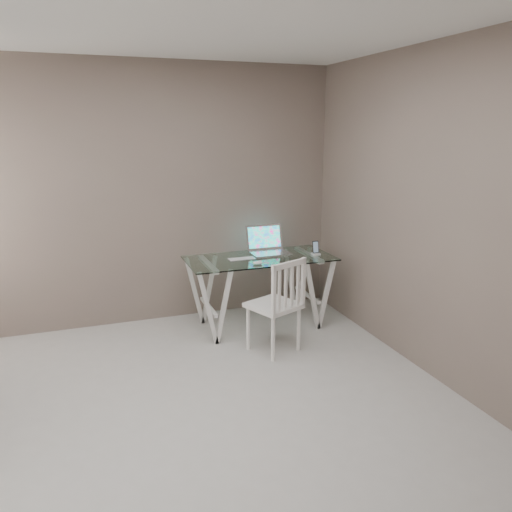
# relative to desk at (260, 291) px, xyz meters

# --- Properties ---
(room) EXTENTS (4.50, 4.52, 2.71)m
(room) POSITION_rel_desk_xyz_m (-1.07, -1.65, 1.33)
(room) COLOR #A9A7A2
(room) RESTS_ON ground
(desk) EXTENTS (1.50, 0.70, 0.75)m
(desk) POSITION_rel_desk_xyz_m (0.00, 0.00, 0.00)
(desk) COLOR silver
(desk) RESTS_ON ground
(chair) EXTENTS (0.54, 0.54, 0.91)m
(chair) POSITION_rel_desk_xyz_m (-0.05, -0.66, 0.12)
(chair) COLOR white
(chair) RESTS_ON ground
(laptop) EXTENTS (0.40, 0.35, 0.28)m
(laptop) POSITION_rel_desk_xyz_m (0.15, 0.18, 0.43)
(laptop) COLOR silver
(laptop) RESTS_ON desk
(keyboard) EXTENTS (0.28, 0.12, 0.01)m
(keyboard) POSITION_rel_desk_xyz_m (-0.20, -0.00, 0.37)
(keyboard) COLOR silver
(keyboard) RESTS_ON desk
(mouse) EXTENTS (0.10, 0.06, 0.03)m
(mouse) POSITION_rel_desk_xyz_m (-0.11, -0.23, 0.38)
(mouse) COLOR white
(mouse) RESTS_ON desk
(phone_dock) EXTENTS (0.08, 0.08, 0.15)m
(phone_dock) POSITION_rel_desk_xyz_m (0.59, -0.08, 0.40)
(phone_dock) COLOR white
(phone_dock) RESTS_ON desk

